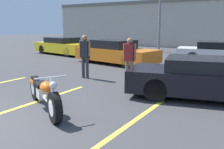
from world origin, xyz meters
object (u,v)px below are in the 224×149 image
parked_car_left_row (63,46)px  parked_car_mid_left_row (116,52)px  show_car_hood_open (210,78)px  parked_car_mid_right_row (220,52)px  motorcycle (44,94)px  spectator_near_motorcycle (130,56)px  light_pole (161,4)px  spectator_midground (85,53)px

parked_car_left_row → parked_car_mid_left_row: bearing=-8.7°
show_car_hood_open → parked_car_mid_right_row: (-0.92, 7.67, -0.02)m
parked_car_left_row → parked_car_mid_left_row: 5.79m
show_car_hood_open → parked_car_left_row: (-11.14, 6.05, 0.00)m
motorcycle → spectator_near_motorcycle: bearing=115.3°
motorcycle → light_pole: bearing=130.1°
parked_car_left_row → spectator_near_motorcycle: spectator_near_motorcycle is taller
parked_car_mid_left_row → parked_car_mid_right_row: bearing=46.3°
spectator_near_motorcycle → parked_car_mid_left_row: bearing=127.7°
show_car_hood_open → parked_car_left_row: bearing=137.3°
parked_car_left_row → spectator_near_motorcycle: 9.77m
parked_car_mid_left_row → spectator_near_motorcycle: (2.70, -3.48, 0.33)m
parked_car_left_row → show_car_hood_open: bearing=-18.5°
light_pole → show_car_hood_open: light_pole is taller
show_car_hood_open → spectator_midground: (-4.73, 0.35, 0.42)m
parked_car_mid_right_row → parked_car_left_row: bearing=178.7°
show_car_hood_open → motorcycle: bearing=-150.0°
motorcycle → spectator_near_motorcycle: size_ratio=1.47×
parked_car_left_row → parked_car_mid_left_row: parked_car_mid_left_row is taller
light_pole → parked_car_left_row: light_pole is taller
light_pole → spectator_midground: size_ratio=3.87×
motorcycle → show_car_hood_open: show_car_hood_open is taller
motorcycle → spectator_near_motorcycle: 3.94m
motorcycle → spectator_midground: (-1.46, 3.53, 0.60)m
spectator_near_motorcycle → spectator_midground: (-1.77, -0.36, 0.05)m
show_car_hood_open → spectator_near_motorcycle: 3.06m
parked_car_mid_left_row → spectator_midground: (0.92, -3.84, 0.38)m
spectator_near_motorcycle → spectator_midground: bearing=-168.6°
light_pole → show_car_hood_open: bearing=-62.4°
show_car_hood_open → spectator_near_motorcycle: bearing=152.4°
parked_car_mid_right_row → light_pole: bearing=134.2°
show_car_hood_open → spectator_midground: show_car_hood_open is taller
parked_car_left_row → parked_car_mid_left_row: size_ratio=1.01×
show_car_hood_open → parked_car_mid_right_row: size_ratio=0.98×
parked_car_mid_left_row → motorcycle: bearing=-62.1°
parked_car_left_row → parked_car_mid_right_row: 10.34m
light_pole → parked_car_mid_left_row: light_pole is taller
parked_car_left_row → parked_car_mid_left_row: (5.48, -1.86, 0.03)m
parked_car_mid_right_row → parked_car_mid_left_row: parked_car_mid_left_row is taller
parked_car_mid_right_row → parked_car_mid_left_row: size_ratio=1.00×
show_car_hood_open → light_pole: bearing=103.4°
show_car_hood_open → parked_car_left_row: show_car_hood_open is taller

